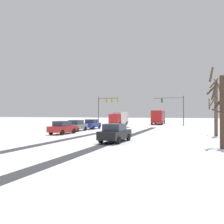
% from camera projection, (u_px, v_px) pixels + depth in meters
% --- Properties ---
extents(wheel_track_left_lane, '(0.99, 36.30, 0.01)m').
position_uv_depth(wheel_track_left_lane, '(87.00, 135.00, 25.35)').
color(wheel_track_left_lane, '#38383D').
rests_on(wheel_track_left_lane, ground).
extents(wheel_track_right_lane, '(1.01, 36.30, 0.01)m').
position_uv_depth(wheel_track_right_lane, '(127.00, 137.00, 23.65)').
color(wheel_track_right_lane, '#38383D').
rests_on(wheel_track_right_lane, ground).
extents(sidewalk_kerb_right, '(4.00, 36.30, 0.12)m').
position_uv_depth(sidewalk_kerb_right, '(189.00, 140.00, 19.91)').
color(sidewalk_kerb_right, white).
rests_on(sidewalk_kerb_right, ground).
extents(traffic_signal_far_left, '(4.85, 0.56, 6.50)m').
position_uv_depth(traffic_signal_far_left, '(106.00, 104.00, 48.87)').
color(traffic_signal_far_left, '#47474C').
rests_on(traffic_signal_far_left, ground).
extents(traffic_signal_far_right, '(6.61, 0.38, 6.50)m').
position_uv_depth(traffic_signal_far_right, '(175.00, 105.00, 47.48)').
color(traffic_signal_far_right, '#47474C').
rests_on(traffic_signal_far_right, ground).
extents(car_blue_lead, '(1.90, 4.13, 1.62)m').
position_uv_depth(car_blue_lead, '(92.00, 124.00, 36.46)').
color(car_blue_lead, '#233899').
rests_on(car_blue_lead, ground).
extents(car_grey_second, '(1.88, 4.12, 1.62)m').
position_uv_depth(car_grey_second, '(76.00, 126.00, 31.74)').
color(car_grey_second, slate).
rests_on(car_grey_second, ground).
extents(car_red_third, '(1.94, 4.16, 1.62)m').
position_uv_depth(car_red_third, '(63.00, 127.00, 27.08)').
color(car_red_third, red).
rests_on(car_red_third, ground).
extents(car_black_fourth, '(2.00, 4.18, 1.62)m').
position_uv_depth(car_black_fourth, '(115.00, 133.00, 19.29)').
color(car_black_fourth, black).
rests_on(car_black_fourth, ground).
extents(bus_oncoming, '(3.04, 11.10, 3.38)m').
position_uv_depth(bus_oncoming, '(158.00, 116.00, 55.14)').
color(bus_oncoming, '#B21E1E').
rests_on(bus_oncoming, ground).
extents(box_truck_delivery, '(2.48, 7.46, 3.02)m').
position_uv_depth(box_truck_delivery, '(119.00, 118.00, 50.04)').
color(box_truck_delivery, red).
rests_on(box_truck_delivery, ground).
extents(bare_tree_sidewalk_near, '(1.79, 1.77, 6.05)m').
position_uv_depth(bare_tree_sidewalk_near, '(221.00, 107.00, 15.48)').
color(bare_tree_sidewalk_near, '#423023').
rests_on(bare_tree_sidewalk_near, ground).
extents(bare_tree_sidewalk_mid, '(1.35, 1.48, 6.65)m').
position_uv_depth(bare_tree_sidewalk_mid, '(216.00, 107.00, 24.52)').
color(bare_tree_sidewalk_mid, brown).
rests_on(bare_tree_sidewalk_mid, ground).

